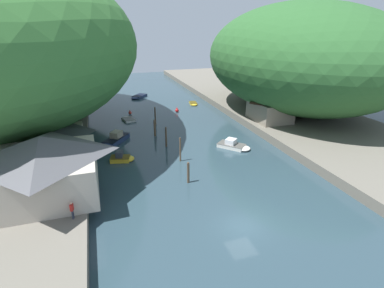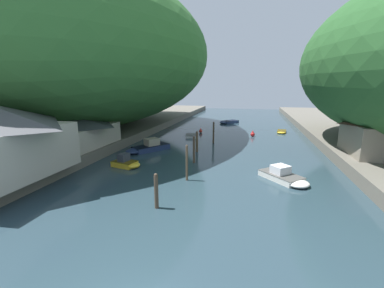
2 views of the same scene
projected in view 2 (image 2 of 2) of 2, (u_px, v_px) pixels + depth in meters
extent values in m
plane|color=#283D47|center=(222.00, 146.00, 37.66)|extent=(130.00, 130.00, 0.00)
cube|color=#666056|center=(77.00, 135.00, 42.97)|extent=(22.00, 120.00, 1.26)
ellipsoid|color=#387033|center=(84.00, 54.00, 45.33)|extent=(43.08, 60.31, 25.62)
cube|color=#B2A899|center=(73.00, 136.00, 32.00)|extent=(7.72, 9.99, 2.50)
pyramid|color=#3D4247|center=(71.00, 121.00, 31.59)|extent=(8.34, 10.78, 1.23)
cube|color=gray|center=(377.00, 140.00, 27.65)|extent=(5.61, 7.08, 3.32)
pyramid|color=brown|center=(381.00, 120.00, 27.18)|extent=(6.06, 7.65, 1.01)
cube|color=gold|center=(125.00, 164.00, 28.04)|extent=(2.81, 2.20, 0.58)
ellipsoid|color=gold|center=(134.00, 165.00, 27.50)|extent=(1.58, 1.83, 0.58)
cube|color=#4C3E0E|center=(125.00, 161.00, 27.98)|extent=(2.86, 2.24, 0.03)
cube|color=#333842|center=(124.00, 157.00, 27.92)|extent=(1.12, 1.33, 0.85)
cube|color=gold|center=(282.00, 131.00, 48.76)|extent=(1.90, 2.94, 0.36)
ellipsoid|color=gold|center=(281.00, 133.00, 47.51)|extent=(1.63, 1.57, 0.36)
cube|color=#4C3E0E|center=(282.00, 130.00, 48.72)|extent=(1.94, 3.00, 0.03)
cube|color=navy|center=(230.00, 122.00, 61.05)|extent=(4.18, 4.44, 0.57)
ellipsoid|color=navy|center=(224.00, 123.00, 59.86)|extent=(2.84, 2.83, 0.57)
cube|color=black|center=(230.00, 121.00, 60.98)|extent=(4.27, 4.53, 0.03)
cube|color=white|center=(192.00, 136.00, 44.46)|extent=(2.56, 3.28, 0.36)
ellipsoid|color=white|center=(192.00, 134.00, 45.89)|extent=(2.15, 1.83, 0.36)
cube|color=#525252|center=(192.00, 135.00, 44.42)|extent=(2.61, 3.35, 0.03)
cube|color=silver|center=(281.00, 177.00, 24.15)|extent=(4.14, 4.30, 0.54)
ellipsoid|color=silver|center=(298.00, 183.00, 22.49)|extent=(2.79, 2.78, 0.54)
cube|color=#504E4A|center=(281.00, 174.00, 24.09)|extent=(4.23, 4.39, 0.03)
cube|color=silver|center=(280.00, 170.00, 24.11)|extent=(2.01, 1.99, 0.79)
cube|color=navy|center=(151.00, 148.00, 35.01)|extent=(4.51, 5.24, 0.70)
ellipsoid|color=navy|center=(135.00, 151.00, 33.39)|extent=(2.98, 3.13, 0.70)
cube|color=black|center=(151.00, 145.00, 34.93)|extent=(4.60, 5.34, 0.03)
cube|color=#9E937F|center=(152.00, 142.00, 34.93)|extent=(2.14, 2.23, 0.95)
cylinder|color=#4C3D2D|center=(156.00, 192.00, 18.26)|extent=(0.29, 0.29, 2.45)
sphere|color=#4C3D2D|center=(156.00, 175.00, 17.97)|extent=(0.26, 0.26, 0.26)
cylinder|color=brown|center=(187.00, 163.00, 23.63)|extent=(0.22, 0.22, 3.26)
sphere|color=brown|center=(187.00, 146.00, 23.26)|extent=(0.19, 0.19, 0.19)
cylinder|color=#4C3D2D|center=(194.00, 150.00, 29.14)|extent=(0.28, 0.28, 2.94)
sphere|color=#4C3D2D|center=(194.00, 137.00, 28.80)|extent=(0.25, 0.25, 0.25)
cylinder|color=brown|center=(197.00, 142.00, 34.04)|extent=(0.32, 0.32, 2.59)
sphere|color=brown|center=(197.00, 132.00, 33.74)|extent=(0.29, 0.29, 0.29)
cylinder|color=#4C3D2D|center=(213.00, 133.00, 39.38)|extent=(0.26, 0.26, 3.14)
sphere|color=#4C3D2D|center=(214.00, 122.00, 39.02)|extent=(0.24, 0.24, 0.24)
sphere|color=red|center=(201.00, 131.00, 48.15)|extent=(0.65, 0.65, 0.65)
cone|color=red|center=(201.00, 129.00, 48.04)|extent=(0.33, 0.33, 0.33)
sphere|color=red|center=(253.00, 134.00, 44.67)|extent=(0.74, 0.74, 0.74)
cone|color=red|center=(253.00, 131.00, 44.55)|extent=(0.37, 0.37, 0.37)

